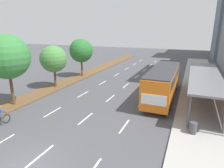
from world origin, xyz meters
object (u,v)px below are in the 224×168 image
(bus_shelter, at_px, (207,86))
(trash_bin, at_px, (193,128))
(bus, at_px, (164,79))
(median_tree_fourth, at_px, (81,51))
(median_tree_third, at_px, (54,59))
(median_tree_second, at_px, (7,57))

(bus_shelter, xyz_separation_m, trash_bin, (-1.08, -7.21, -1.29))
(bus, bearing_deg, trash_bin, -66.24)
(bus, height_order, median_tree_fourth, median_tree_fourth)
(bus_shelter, height_order, median_tree_third, median_tree_third)
(median_tree_third, distance_m, median_tree_fourth, 6.56)
(bus_shelter, height_order, bus, bus)
(bus, relative_size, median_tree_fourth, 1.94)
(bus, distance_m, median_tree_second, 15.90)
(bus_shelter, bearing_deg, median_tree_second, -155.61)
(median_tree_second, distance_m, median_tree_fourth, 13.12)
(bus, bearing_deg, median_tree_second, -148.93)
(median_tree_second, height_order, trash_bin, median_tree_second)
(trash_bin, bearing_deg, median_tree_fourth, 143.52)
(median_tree_fourth, bearing_deg, bus, -20.51)
(median_tree_second, bearing_deg, median_tree_fourth, 90.02)
(bus_shelter, relative_size, median_tree_second, 2.05)
(median_tree_fourth, height_order, trash_bin, median_tree_fourth)
(bus, xyz_separation_m, median_tree_second, (-13.41, -8.08, 2.80))
(bus, bearing_deg, median_tree_fourth, 159.49)
(bus, bearing_deg, median_tree_third, -173.51)
(median_tree_fourth, distance_m, trash_bin, 20.97)
(median_tree_third, bearing_deg, bus, 6.49)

